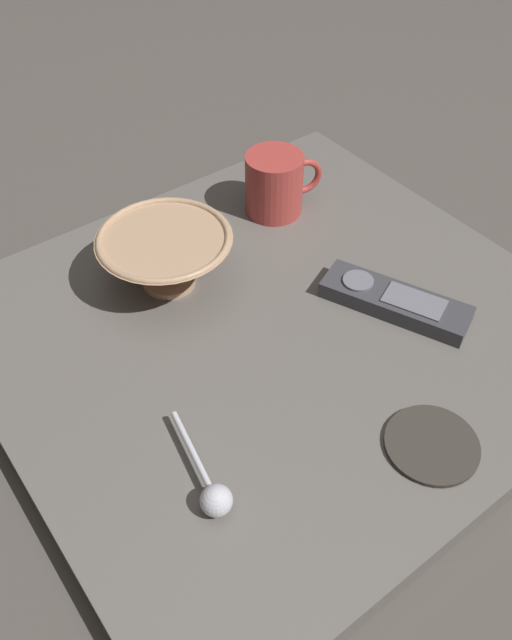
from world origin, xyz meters
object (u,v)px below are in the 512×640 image
(drink_coaster, at_px, (432,445))
(coffee_mug, at_px, (275,184))
(cereal_bowl, at_px, (166,257))
(teaspoon, at_px, (213,494))
(tv_remote_near, at_px, (395,301))

(drink_coaster, bearing_deg, coffee_mug, -106.36)
(cereal_bowl, height_order, teaspoon, cereal_bowl)
(teaspoon, relative_size, tv_remote_near, 0.66)
(teaspoon, xyz_separation_m, tv_remote_near, (-0.31, -0.08, -0.00))
(drink_coaster, bearing_deg, cereal_bowl, -77.33)
(cereal_bowl, relative_size, tv_remote_near, 0.89)
(cereal_bowl, relative_size, coffee_mug, 1.49)
(coffee_mug, bearing_deg, tv_remote_near, 88.07)
(tv_remote_near, bearing_deg, coffee_mug, -91.93)
(cereal_bowl, bearing_deg, drink_coaster, 102.67)
(coffee_mug, relative_size, tv_remote_near, 0.60)
(teaspoon, height_order, drink_coaster, teaspoon)
(cereal_bowl, height_order, drink_coaster, cereal_bowl)
(coffee_mug, xyz_separation_m, teaspoon, (0.32, 0.32, -0.03))
(cereal_bowl, xyz_separation_m, drink_coaster, (-0.08, 0.35, -0.04))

